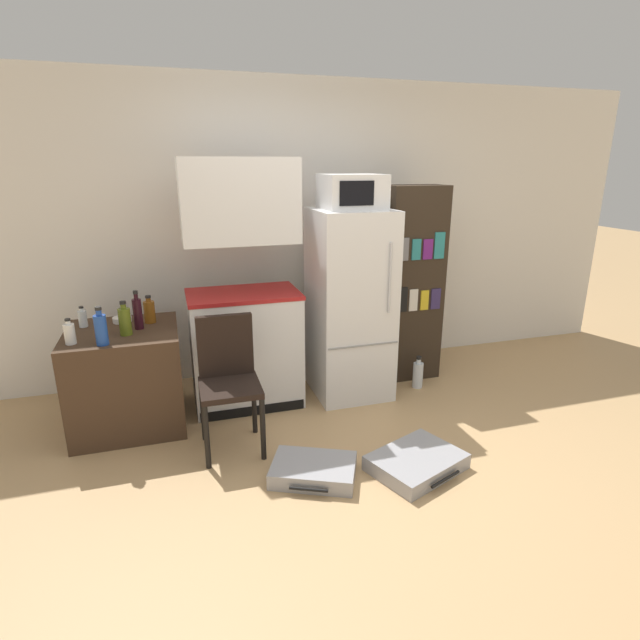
{
  "coord_description": "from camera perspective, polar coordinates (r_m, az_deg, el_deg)",
  "views": [
    {
      "loc": [
        -1.17,
        -2.47,
        1.9
      ],
      "look_at": [
        -0.15,
        0.85,
        0.81
      ],
      "focal_mm": 28.0,
      "sensor_mm": 36.0,
      "label": 1
    }
  ],
  "objects": [
    {
      "name": "ground_plane",
      "position": [
        3.33,
        7.16,
        -17.53
      ],
      "size": [
        24.0,
        24.0,
        0.0
      ],
      "primitive_type": "plane",
      "color": "tan"
    },
    {
      "name": "wall_back",
      "position": [
        4.71,
        0.01,
        10.2
      ],
      "size": [
        6.4,
        0.1,
        2.61
      ],
      "color": "white",
      "rests_on": "ground_plane"
    },
    {
      "name": "side_table",
      "position": [
        4.01,
        -21.19,
        -6.16
      ],
      "size": [
        0.78,
        0.76,
        0.75
      ],
      "color": "#422D1E",
      "rests_on": "ground_plane"
    },
    {
      "name": "kitchen_hutch",
      "position": [
        3.97,
        -8.76,
        2.45
      ],
      "size": [
        0.87,
        0.55,
        1.95
      ],
      "color": "white",
      "rests_on": "ground_plane"
    },
    {
      "name": "refrigerator",
      "position": [
        4.16,
        3.42,
        1.78
      ],
      "size": [
        0.61,
        0.67,
        1.56
      ],
      "color": "white",
      "rests_on": "ground_plane"
    },
    {
      "name": "microwave",
      "position": [
        4.01,
        3.67,
        14.43
      ],
      "size": [
        0.46,
        0.43,
        0.26
      ],
      "color": "silver",
      "rests_on": "refrigerator"
    },
    {
      "name": "bookshelf",
      "position": [
        4.54,
        10.39,
        3.98
      ],
      "size": [
        0.52,
        0.32,
        1.73
      ],
      "color": "#2D2319",
      "rests_on": "ground_plane"
    },
    {
      "name": "bottle_milk_white",
      "position": [
        3.71,
        -26.7,
        -1.37
      ],
      "size": [
        0.07,
        0.07,
        0.18
      ],
      "color": "white",
      "rests_on": "side_table"
    },
    {
      "name": "bottle_clear_short",
      "position": [
        4.05,
        -25.49,
        0.18
      ],
      "size": [
        0.06,
        0.06,
        0.16
      ],
      "color": "silver",
      "rests_on": "side_table"
    },
    {
      "name": "bottle_wine_dark",
      "position": [
        3.83,
        -20.12,
        0.76
      ],
      "size": [
        0.06,
        0.06,
        0.29
      ],
      "color": "black",
      "rests_on": "side_table"
    },
    {
      "name": "bottle_blue_soda",
      "position": [
        3.59,
        -23.75,
        -0.94
      ],
      "size": [
        0.08,
        0.08,
        0.26
      ],
      "color": "#1E47A3",
      "rests_on": "side_table"
    },
    {
      "name": "bottle_amber_beer",
      "position": [
        3.97,
        -18.91,
        0.95
      ],
      "size": [
        0.08,
        0.08,
        0.21
      ],
      "color": "brown",
      "rests_on": "side_table"
    },
    {
      "name": "bottle_olive_oil",
      "position": [
        3.74,
        -21.4,
        -0.08
      ],
      "size": [
        0.08,
        0.08,
        0.24
      ],
      "color": "#566619",
      "rests_on": "side_table"
    },
    {
      "name": "bowl",
      "position": [
        4.07,
        -21.67,
        0.06
      ],
      "size": [
        0.14,
        0.14,
        0.04
      ],
      "color": "silver",
      "rests_on": "side_table"
    },
    {
      "name": "chair",
      "position": [
        3.47,
        -10.48,
        -5.77
      ],
      "size": [
        0.41,
        0.41,
        0.92
      ],
      "rotation": [
        0.0,
        0.0,
        -0.01
      ],
      "color": "black",
      "rests_on": "ground_plane"
    },
    {
      "name": "suitcase_large_flat",
      "position": [
        3.42,
        10.97,
        -15.67
      ],
      "size": [
        0.69,
        0.6,
        0.1
      ],
      "rotation": [
        0.0,
        0.0,
        0.37
      ],
      "color": "#99999E",
      "rests_on": "ground_plane"
    },
    {
      "name": "suitcase_small_flat",
      "position": [
        3.29,
        -0.75,
        -16.79
      ],
      "size": [
        0.62,
        0.54,
        0.1
      ],
      "rotation": [
        0.0,
        0.0,
        -0.44
      ],
      "color": "#99999E",
      "rests_on": "ground_plane"
    },
    {
      "name": "water_bottle_front",
      "position": [
        4.51,
        11.12,
        -6.1
      ],
      "size": [
        0.09,
        0.09,
        0.29
      ],
      "color": "silver",
      "rests_on": "ground_plane"
    }
  ]
}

